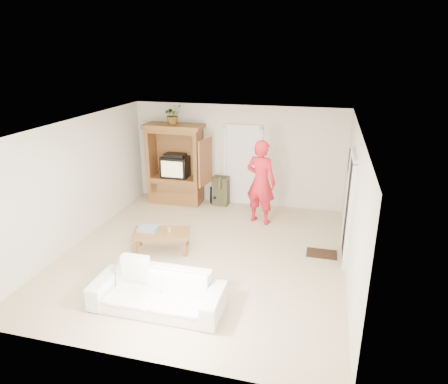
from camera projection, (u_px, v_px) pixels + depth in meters
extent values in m
plane|color=#C9B186|center=(204.00, 254.00, 8.06)|extent=(6.00, 6.00, 0.00)
plane|color=white|center=(202.00, 126.00, 7.18)|extent=(6.00, 6.00, 0.00)
plane|color=silver|center=(237.00, 155.00, 10.35)|extent=(5.50, 0.00, 5.50)
plane|color=silver|center=(130.00, 275.00, 4.89)|extent=(5.50, 0.00, 5.50)
plane|color=silver|center=(76.00, 182.00, 8.27)|extent=(0.00, 6.00, 6.00)
plane|color=silver|center=(353.00, 207.00, 6.97)|extent=(0.00, 6.00, 6.00)
cube|color=olive|center=(176.00, 189.00, 10.73)|extent=(1.40, 0.60, 0.70)
cube|color=olive|center=(152.00, 153.00, 10.57)|extent=(0.10, 0.60, 1.20)
cube|color=olive|center=(198.00, 156.00, 10.26)|extent=(0.10, 0.60, 1.20)
cube|color=olive|center=(178.00, 152.00, 10.66)|extent=(1.40, 0.06, 1.20)
cube|color=olive|center=(174.00, 130.00, 10.19)|extent=(1.40, 0.60, 0.10)
cube|color=olive|center=(173.00, 126.00, 10.16)|extent=(1.52, 0.68, 0.10)
cube|color=olive|center=(205.00, 162.00, 9.75)|extent=(0.16, 0.67, 1.15)
cube|color=black|center=(176.00, 167.00, 10.55)|extent=(0.70, 0.52, 0.55)
cube|color=tan|center=(172.00, 169.00, 10.30)|extent=(0.58, 0.02, 0.42)
cube|color=black|center=(175.00, 155.00, 10.42)|extent=(0.55, 0.35, 0.08)
cube|color=brown|center=(172.00, 189.00, 10.44)|extent=(1.19, 0.03, 0.25)
cube|color=white|center=(243.00, 167.00, 10.39)|extent=(0.85, 0.05, 2.04)
cube|color=black|center=(349.00, 209.00, 7.62)|extent=(0.05, 0.90, 2.04)
cube|color=black|center=(350.00, 162.00, 8.61)|extent=(0.03, 0.60, 0.48)
cube|color=#382316|center=(321.00, 254.00, 8.06)|extent=(0.60, 0.40, 0.02)
imported|color=#4C7238|center=(173.00, 115.00, 10.04)|extent=(0.59, 0.59, 0.50)
imported|color=red|center=(261.00, 182.00, 9.25)|extent=(0.84, 0.68, 2.00)
imported|color=white|center=(157.00, 292.00, 6.28)|extent=(2.10, 0.82, 0.61)
cube|color=brown|center=(161.00, 233.00, 8.07)|extent=(1.25, 0.90, 0.06)
cube|color=brown|center=(136.00, 248.00, 7.91)|extent=(0.08, 0.08, 0.36)
cube|color=brown|center=(140.00, 238.00, 8.35)|extent=(0.08, 0.08, 0.36)
cube|color=brown|center=(185.00, 248.00, 7.93)|extent=(0.08, 0.08, 0.36)
cube|color=brown|center=(187.00, 237.00, 8.37)|extent=(0.08, 0.08, 0.36)
cube|color=#D74788|center=(148.00, 229.00, 8.11)|extent=(0.39, 0.30, 0.08)
cylinder|color=tan|center=(169.00, 230.00, 8.05)|extent=(0.08, 0.08, 0.10)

